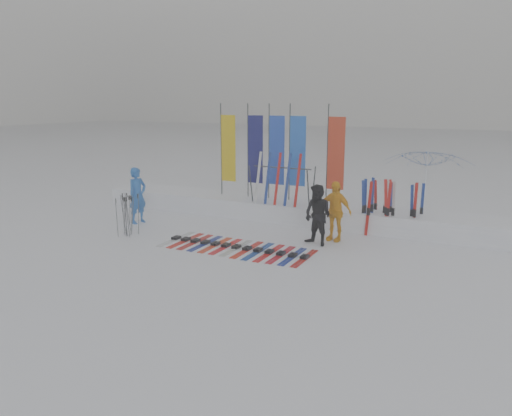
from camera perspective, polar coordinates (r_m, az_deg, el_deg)
The scene contains 11 objects.
ground at distance 12.76m, azimuth -4.04°, elevation -5.69°, with size 120.00×120.00×0.00m, color white.
snow_bank at distance 16.66m, azimuth 4.00°, elevation -0.30°, with size 14.00×1.60×0.60m, color white.
person_blue at distance 16.49m, azimuth -13.38°, elevation 1.40°, with size 0.66×0.43×1.81m, color blue.
person_black at distance 13.70m, azimuth 7.06°, elevation -0.83°, with size 0.82×0.64×1.68m, color black.
person_yellow at distance 14.23m, azimuth 8.99°, elevation -0.35°, with size 1.00×0.42×1.71m, color #FAAD10.
tent_canopy at distance 16.46m, azimuth 18.83°, elevation 2.24°, with size 2.70×2.75×2.48m, color white.
ski_row at distance 13.51m, azimuth -2.31°, elevation -4.48°, with size 4.11×1.68×0.07m.
pole_cluster at distance 15.15m, azimuth -14.49°, elevation -0.80°, with size 0.63×0.75×1.25m.
feather_flags at distance 16.80m, azimuth 2.39°, elevation 6.55°, with size 4.45×0.18×3.20m.
ski_rack at distance 16.15m, azimuth 2.98°, elevation 3.23°, with size 2.04×0.80×1.23m.
upright_skis at distance 15.28m, azimuth 14.83°, elevation 0.05°, with size 1.67×1.02×1.70m.
Camera 1 is at (6.21, -10.42, 3.96)m, focal length 35.00 mm.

